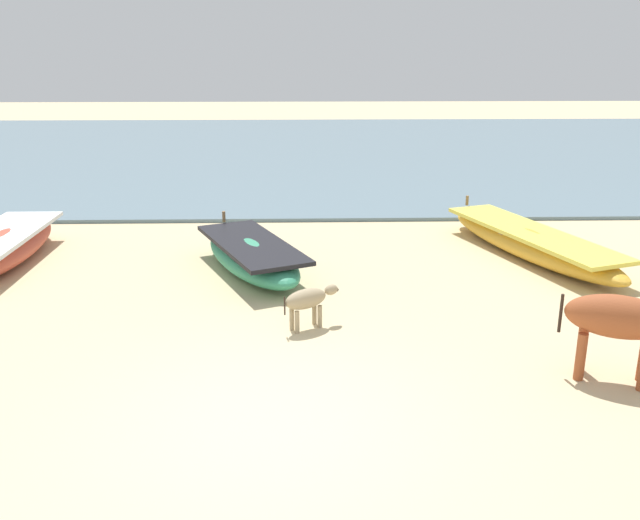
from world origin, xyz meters
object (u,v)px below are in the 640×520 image
(fishing_boat_0, at_px, (531,243))
(cow_second_adult_rust, at_px, (623,321))
(fishing_boat_2, at_px, (252,256))
(calf_near_dun, at_px, (308,300))
(fishing_boat_5, at_px, (2,247))

(fishing_boat_0, xyz_separation_m, cow_second_adult_rust, (-0.55, -4.76, 0.48))
(fishing_boat_2, bearing_deg, calf_near_dun, 176.88)
(fishing_boat_2, relative_size, fishing_boat_5, 0.92)
(calf_near_dun, relative_size, cow_second_adult_rust, 0.53)
(fishing_boat_0, distance_m, fishing_boat_5, 9.39)
(cow_second_adult_rust, bearing_deg, calf_near_dun, 179.32)
(fishing_boat_0, distance_m, fishing_boat_2, 5.04)
(fishing_boat_5, relative_size, cow_second_adult_rust, 2.42)
(fishing_boat_0, bearing_deg, fishing_boat_2, 79.27)
(fishing_boat_0, relative_size, fishing_boat_5, 1.29)
(fishing_boat_0, relative_size, fishing_boat_2, 1.40)
(calf_near_dun, xyz_separation_m, cow_second_adult_rust, (3.51, -1.62, 0.34))
(fishing_boat_0, bearing_deg, calf_near_dun, 108.64)
(fishing_boat_0, relative_size, cow_second_adult_rust, 3.12)
(fishing_boat_0, relative_size, calf_near_dun, 5.94)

